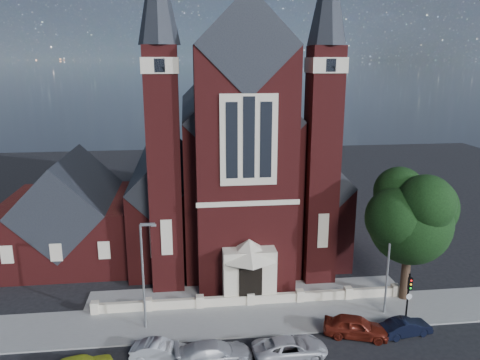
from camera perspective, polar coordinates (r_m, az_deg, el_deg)
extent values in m
plane|color=black|center=(46.01, -0.20, -9.83)|extent=(120.00, 120.00, 0.00)
cube|color=gray|center=(36.76, 1.74, -16.50)|extent=(60.00, 5.00, 0.12)
cube|color=gray|center=(40.21, 0.88, -13.60)|extent=(26.00, 3.00, 0.14)
cube|color=beige|center=(38.47, 1.29, -14.99)|extent=(24.00, 0.40, 0.90)
cube|color=#551716|center=(53.25, -1.43, 1.50)|extent=(10.00, 30.00, 14.00)
cube|color=black|center=(52.13, -1.48, 9.03)|extent=(10.00, 30.20, 10.00)
cube|color=#551716|center=(52.90, -9.43, -2.14)|extent=(5.00, 26.00, 8.00)
cube|color=#551716|center=(54.23, 6.60, -1.62)|extent=(5.00, 26.00, 8.00)
cube|color=black|center=(51.91, -9.61, 2.10)|extent=(5.01, 26.20, 5.01)
cube|color=black|center=(53.27, 6.73, 2.52)|extent=(5.01, 26.20, 5.01)
cube|color=#551716|center=(37.56, 0.74, 0.73)|extent=(8.00, 3.00, 20.00)
cube|color=black|center=(36.52, 0.79, 16.16)|extent=(8.00, 3.20, 8.00)
cube|color=beige|center=(35.45, 1.08, 4.85)|extent=(4.40, 0.15, 7.00)
cube|color=black|center=(35.35, 1.10, 5.16)|extent=(0.90, 0.08, 6.20)
cube|color=beige|center=(38.33, 1.09, -11.39)|extent=(4.20, 2.00, 4.40)
cube|color=black|center=(37.67, 1.31, -12.90)|extent=(1.80, 0.12, 3.20)
cone|color=beige|center=(37.43, 1.11, -8.36)|extent=(4.60, 4.60, 1.60)
cube|color=#551716|center=(38.27, -9.16, 0.80)|extent=(2.60, 2.60, 20.00)
cube|color=beige|center=(37.23, -9.69, 13.62)|extent=(2.80, 2.80, 1.20)
cube|color=#551716|center=(39.85, 9.86, 1.31)|extent=(2.60, 2.60, 20.00)
cube|color=beige|center=(38.85, 10.41, 13.61)|extent=(2.80, 2.80, 1.20)
cube|color=#551716|center=(48.74, -19.76, -5.50)|extent=(12.00, 12.00, 6.00)
cube|color=black|center=(47.85, -20.06, -2.11)|extent=(8.49, 12.20, 8.49)
cylinder|color=black|center=(40.43, 19.55, -10.39)|extent=(0.70, 0.70, 5.00)
sphere|color=black|center=(38.98, 20.04, -5.02)|extent=(6.40, 6.40, 6.40)
sphere|color=black|center=(37.56, 21.66, -2.69)|extent=(4.40, 4.40, 4.40)
cylinder|color=gray|center=(34.26, -11.72, -11.66)|extent=(0.16, 0.16, 8.00)
cube|color=gray|center=(32.67, -11.20, -5.33)|extent=(1.00, 0.15, 0.18)
cube|color=gray|center=(32.67, -10.49, -5.45)|extent=(0.35, 0.22, 0.12)
cylinder|color=gray|center=(37.16, 17.59, -9.92)|extent=(0.16, 0.16, 8.00)
cube|color=gray|center=(35.95, 18.80, -4.01)|extent=(1.00, 0.15, 0.18)
cube|color=gray|center=(36.15, 19.36, -4.09)|extent=(0.35, 0.22, 0.12)
cylinder|color=black|center=(37.21, 19.75, -13.49)|extent=(0.14, 0.14, 4.00)
cube|color=black|center=(36.52, 20.03, -11.78)|extent=(0.28, 0.22, 0.90)
sphere|color=red|center=(36.29, 20.16, -11.44)|extent=(0.14, 0.14, 0.14)
sphere|color=#CC8C0C|center=(36.42, 20.12, -11.87)|extent=(0.14, 0.14, 0.14)
sphere|color=#0C9919|center=(36.55, 20.08, -12.29)|extent=(0.14, 0.14, 0.14)
imported|color=#A7AAAE|center=(32.53, -9.55, -19.90)|extent=(4.14, 2.10, 1.30)
imported|color=#A4A6AB|center=(31.87, -3.20, -20.34)|extent=(5.12, 2.39, 1.45)
imported|color=silver|center=(32.52, 6.14, -19.71)|extent=(5.10, 2.66, 1.37)
imported|color=maroon|center=(35.29, 13.96, -16.95)|extent=(4.83, 3.15, 1.53)
imported|color=black|center=(36.50, 19.56, -16.55)|extent=(3.86, 1.85, 1.22)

